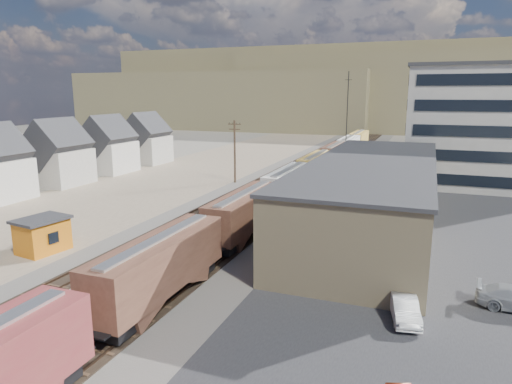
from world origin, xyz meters
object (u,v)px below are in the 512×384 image
(utility_pole_north, at_px, (235,150))
(parked_car_white, at_px, (405,309))
(parked_car_blue, at_px, (448,174))
(maintenance_shed, at_px, (43,235))
(freight_train, at_px, (304,174))

(utility_pole_north, relative_size, parked_car_white, 2.24)
(utility_pole_north, distance_m, parked_car_blue, 36.07)
(utility_pole_north, height_order, parked_car_white, utility_pole_north)
(maintenance_shed, bearing_deg, utility_pole_north, 84.67)
(utility_pole_north, bearing_deg, freight_train, -14.79)
(utility_pole_north, bearing_deg, maintenance_shed, -95.33)
(freight_train, height_order, maintenance_shed, freight_train)
(freight_train, height_order, utility_pole_north, utility_pole_north)
(utility_pole_north, xyz_separation_m, parked_car_white, (28.20, -37.82, -4.56))
(utility_pole_north, xyz_separation_m, parked_car_blue, (32.26, 15.51, -4.47))
(maintenance_shed, height_order, parked_car_blue, maintenance_shed)
(freight_train, xyz_separation_m, utility_pole_north, (-12.30, 3.25, 2.50))
(parked_car_blue, bearing_deg, utility_pole_north, 144.26)
(parked_car_blue, bearing_deg, parked_car_white, -155.76)
(freight_train, distance_m, parked_car_blue, 27.46)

